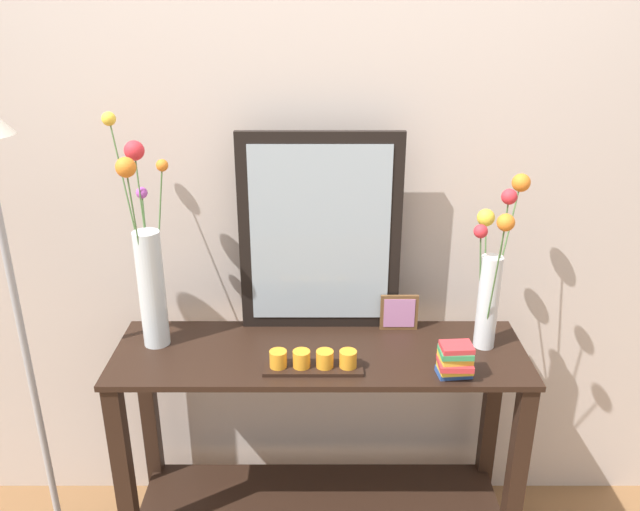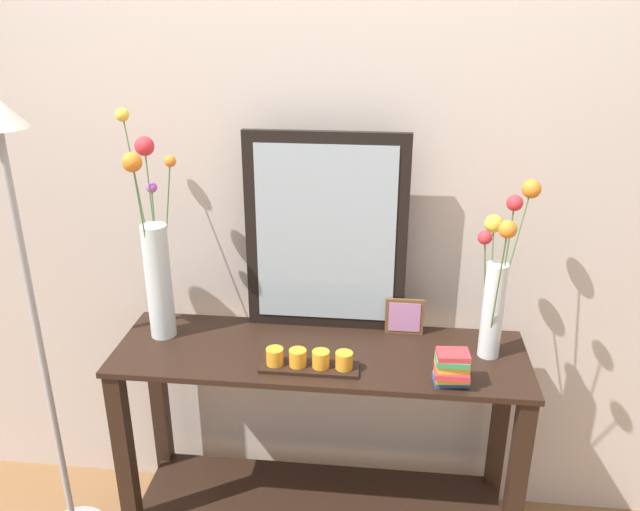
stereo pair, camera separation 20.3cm
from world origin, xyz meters
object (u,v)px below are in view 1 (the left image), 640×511
at_px(candle_tray, 313,362).
at_px(floor_lamp, 11,278).
at_px(mirror_leaning, 320,234).
at_px(picture_frame_small, 399,312).
at_px(tall_vase_left, 148,266).
at_px(vase_right, 493,272).
at_px(book_stack, 455,360).
at_px(console_table, 320,433).

xyz_separation_m(candle_tray, floor_lamp, (-0.93, 0.04, 0.27)).
relative_size(mirror_leaning, picture_frame_small, 5.28).
xyz_separation_m(mirror_leaning, tall_vase_left, (-0.57, -0.12, -0.07)).
bearing_deg(candle_tray, vase_right, 15.29).
relative_size(mirror_leaning, floor_lamp, 0.42).
height_order(candle_tray, floor_lamp, floor_lamp).
height_order(tall_vase_left, candle_tray, tall_vase_left).
bearing_deg(tall_vase_left, book_stack, -12.09).
bearing_deg(book_stack, vase_right, 54.04).
relative_size(console_table, book_stack, 12.00).
height_order(console_table, mirror_leaning, mirror_leaning).
relative_size(tall_vase_left, floor_lamp, 0.46).
bearing_deg(book_stack, mirror_leaning, 141.47).
height_order(vase_right, picture_frame_small, vase_right).
distance_m(tall_vase_left, vase_right, 1.13).
bearing_deg(mirror_leaning, candle_tray, -94.52).
height_order(mirror_leaning, picture_frame_small, mirror_leaning).
relative_size(candle_tray, floor_lamp, 0.19).
xyz_separation_m(vase_right, floor_lamp, (-1.52, -0.12, 0.03)).
relative_size(console_table, picture_frame_small, 10.36).
height_order(mirror_leaning, vase_right, mirror_leaning).
distance_m(tall_vase_left, candle_tray, 0.62).
height_order(console_table, floor_lamp, floor_lamp).
height_order(vase_right, floor_lamp, floor_lamp).
xyz_separation_m(console_table, picture_frame_small, (0.28, 0.15, 0.40)).
bearing_deg(candle_tray, mirror_leaning, 85.48).
distance_m(console_table, mirror_leaning, 0.71).
distance_m(mirror_leaning, vase_right, 0.59).
xyz_separation_m(tall_vase_left, vase_right, (1.13, -0.01, -0.02)).
xyz_separation_m(candle_tray, picture_frame_small, (0.30, 0.27, 0.04)).
bearing_deg(console_table, mirror_leaning, 89.52).
relative_size(vase_right, book_stack, 4.98).
xyz_separation_m(vase_right, book_stack, (-0.14, -0.20, -0.21)).
height_order(tall_vase_left, book_stack, tall_vase_left).
bearing_deg(candle_tray, console_table, 79.19).
distance_m(vase_right, floor_lamp, 1.52).
relative_size(tall_vase_left, picture_frame_small, 5.76).
bearing_deg(vase_right, floor_lamp, -175.64).
bearing_deg(book_stack, console_table, 160.05).
xyz_separation_m(vase_right, candle_tray, (-0.59, -0.16, -0.24)).
bearing_deg(book_stack, picture_frame_small, 114.60).
distance_m(picture_frame_small, book_stack, 0.34).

